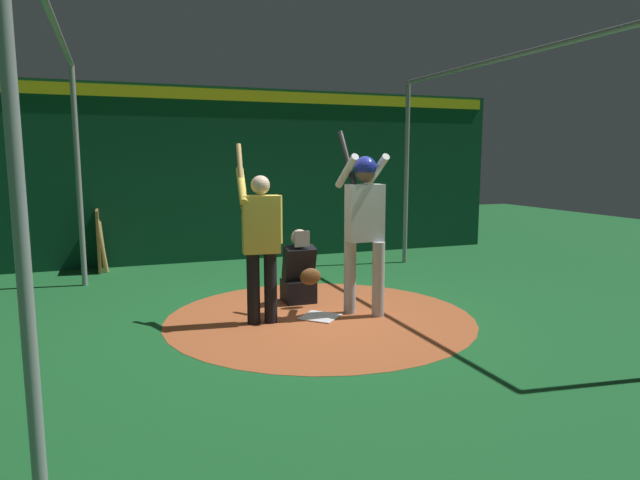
# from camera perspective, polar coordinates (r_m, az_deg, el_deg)

# --- Properties ---
(ground_plane) EXTENTS (26.67, 26.67, 0.00)m
(ground_plane) POSITION_cam_1_polar(r_m,az_deg,el_deg) (6.82, -0.00, -7.92)
(ground_plane) COLOR #195B28
(dirt_circle) EXTENTS (3.71, 3.71, 0.01)m
(dirt_circle) POSITION_cam_1_polar(r_m,az_deg,el_deg) (6.82, -0.00, -7.90)
(dirt_circle) COLOR #AD562D
(dirt_circle) RESTS_ON ground
(home_plate) EXTENTS (0.59, 0.59, 0.01)m
(home_plate) POSITION_cam_1_polar(r_m,az_deg,el_deg) (6.82, -0.00, -7.82)
(home_plate) COLOR white
(home_plate) RESTS_ON dirt_circle
(batter) EXTENTS (0.68, 0.49, 2.25)m
(batter) POSITION_cam_1_polar(r_m,az_deg,el_deg) (6.75, 4.52, 2.25)
(batter) COLOR #B3B3B7
(batter) RESTS_ON ground
(catcher) EXTENTS (0.58, 0.40, 0.99)m
(catcher) POSITION_cam_1_polar(r_m,az_deg,el_deg) (7.43, -2.10, -3.46)
(catcher) COLOR black
(catcher) RESTS_ON ground
(visitor) EXTENTS (0.57, 0.51, 2.08)m
(visitor) POSITION_cam_1_polar(r_m,az_deg,el_deg) (6.43, -6.07, 0.16)
(visitor) COLOR black
(visitor) RESTS_ON ground
(back_wall) EXTENTS (0.22, 10.67, 3.20)m
(back_wall) POSITION_cam_1_polar(r_m,az_deg,el_deg) (10.70, -8.12, 6.66)
(back_wall) COLOR #0C3D26
(back_wall) RESTS_ON ground
(cage_frame) EXTENTS (5.83, 5.56, 3.28)m
(cage_frame) POSITION_cam_1_polar(r_m,az_deg,el_deg) (6.56, -0.00, 11.55)
(cage_frame) COLOR gray
(cage_frame) RESTS_ON ground
(bat_rack) EXTENTS (0.82, 0.20, 1.05)m
(bat_rack) POSITION_cam_1_polar(r_m,az_deg,el_deg) (10.31, -21.53, -0.16)
(bat_rack) COLOR olive
(bat_rack) RESTS_ON ground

